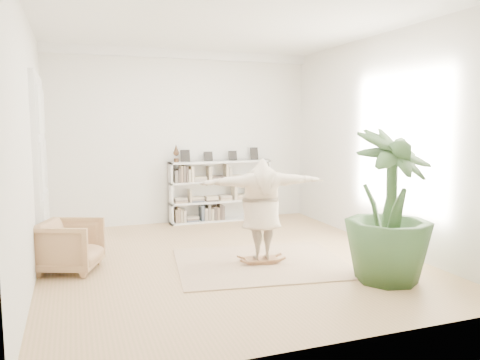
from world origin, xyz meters
The scene contains 9 objects.
floor centered at (0.00, 0.00, 0.00)m, with size 6.00×6.00×0.00m, color #A68755.
room_shell centered at (0.00, 2.94, 3.51)m, with size 6.00×6.00×6.00m.
doors centered at (-2.70, 1.30, 1.40)m, with size 0.09×1.78×2.92m.
bookshelf centered at (0.74, 2.82, 0.64)m, with size 2.20×0.35×1.64m.
armchair centered at (-2.30, 0.23, 0.37)m, with size 0.78×0.81×0.73m, color tan.
rug centered at (0.39, -0.39, 0.01)m, with size 2.50×2.00×0.02m, color tan.
rocker_board centered at (0.39, -0.39, 0.07)m, with size 0.51×0.35×0.10m.
person centered at (0.39, -0.39, 0.88)m, with size 1.85×0.50×1.51m, color beige.
houseplant centered at (1.70, -1.65, 1.02)m, with size 1.14×1.14×2.03m, color #2E4B25.
Camera 1 is at (-2.21, -6.71, 2.11)m, focal length 35.00 mm.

